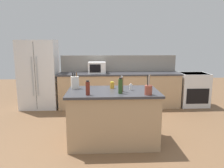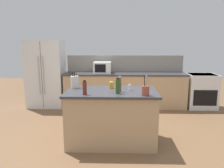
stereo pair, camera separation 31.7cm
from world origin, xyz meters
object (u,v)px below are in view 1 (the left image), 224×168
(honey_jar, at_px, (112,85))
(knife_block, at_px, (75,82))
(microwave, at_px, (97,68))
(utensil_crock, at_px, (148,90))
(vinegar_bottle, at_px, (88,88))
(pepper_grinder, at_px, (122,84))
(olive_oil_bottle, at_px, (120,86))
(range_oven, at_px, (193,89))
(salt_shaker, at_px, (131,87))
(refrigerator, at_px, (39,74))

(honey_jar, bearing_deg, knife_block, 178.74)
(microwave, relative_size, honey_jar, 3.72)
(utensil_crock, bearing_deg, vinegar_bottle, 178.48)
(utensil_crock, bearing_deg, pepper_grinder, 148.44)
(olive_oil_bottle, bearing_deg, vinegar_bottle, -170.03)
(knife_block, bearing_deg, range_oven, 14.44)
(vinegar_bottle, height_order, salt_shaker, vinegar_bottle)
(knife_block, bearing_deg, honey_jar, -19.99)
(refrigerator, xyz_separation_m, microwave, (1.56, -0.05, 0.18))
(range_oven, height_order, honey_jar, honey_jar)
(microwave, xyz_separation_m, vinegar_bottle, (-0.10, -2.50, -0.04))
(vinegar_bottle, distance_m, pepper_grinder, 0.60)
(refrigerator, height_order, range_oven, refrigerator)
(refrigerator, height_order, olive_oil_bottle, refrigerator)
(utensil_crock, xyz_separation_m, olive_oil_bottle, (-0.44, 0.12, 0.04))
(pepper_grinder, distance_m, salt_shaker, 0.21)
(honey_jar, bearing_deg, utensil_crock, -43.44)
(honey_jar, bearing_deg, refrigerator, 132.31)
(refrigerator, xyz_separation_m, olive_oil_bottle, (1.98, -2.46, 0.15))
(range_oven, distance_m, olive_oil_bottle, 3.36)
(pepper_grinder, bearing_deg, honey_jar, 118.42)
(salt_shaker, bearing_deg, microwave, 106.09)
(knife_block, relative_size, vinegar_bottle, 1.23)
(utensil_crock, distance_m, pepper_grinder, 0.47)
(olive_oil_bottle, xyz_separation_m, salt_shaker, (0.20, 0.23, -0.07))
(microwave, height_order, olive_oil_bottle, microwave)
(refrigerator, height_order, microwave, refrigerator)
(knife_block, relative_size, honey_jar, 2.33)
(range_oven, relative_size, honey_jar, 7.38)
(knife_block, xyz_separation_m, salt_shaker, (0.98, -0.18, -0.06))
(refrigerator, xyz_separation_m, honey_jar, (1.87, -2.06, 0.09))
(refrigerator, bearing_deg, salt_shaker, -45.46)
(vinegar_bottle, distance_m, salt_shaker, 0.80)
(microwave, bearing_deg, range_oven, -0.00)
(vinegar_bottle, bearing_deg, olive_oil_bottle, 9.97)
(pepper_grinder, bearing_deg, olive_oil_bottle, -104.95)
(refrigerator, distance_m, salt_shaker, 3.12)
(knife_block, bearing_deg, olive_oil_bottle, -46.80)
(knife_block, distance_m, olive_oil_bottle, 0.89)
(utensil_crock, bearing_deg, olive_oil_bottle, 164.92)
(microwave, distance_m, salt_shaker, 2.26)
(microwave, xyz_separation_m, honey_jar, (0.31, -2.00, -0.09))
(knife_block, bearing_deg, vinegar_bottle, -81.71)
(olive_oil_bottle, height_order, pepper_grinder, pepper_grinder)
(range_oven, xyz_separation_m, knife_block, (-3.04, -1.99, 0.59))
(range_oven, height_order, utensil_crock, utensil_crock)
(olive_oil_bottle, xyz_separation_m, vinegar_bottle, (-0.52, -0.09, -0.01))
(knife_block, relative_size, pepper_grinder, 1.08)
(salt_shaker, bearing_deg, olive_oil_bottle, -130.93)
(refrigerator, height_order, pepper_grinder, refrigerator)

